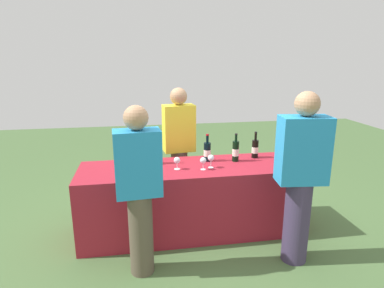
% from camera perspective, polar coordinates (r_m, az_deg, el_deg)
% --- Properties ---
extents(ground_plane, '(12.00, 12.00, 0.00)m').
position_cam_1_polar(ground_plane, '(3.85, 0.00, -14.76)').
color(ground_plane, '#476638').
extents(tasting_table, '(2.42, 0.73, 0.77)m').
position_cam_1_polar(tasting_table, '(3.68, 0.00, -9.57)').
color(tasting_table, maroon).
rests_on(tasting_table, ground_plane).
extents(wine_bottle_0, '(0.07, 0.07, 0.30)m').
position_cam_1_polar(wine_bottle_0, '(3.60, -9.23, -1.97)').
color(wine_bottle_0, black).
rests_on(wine_bottle_0, tasting_table).
extents(wine_bottle_1, '(0.07, 0.07, 0.32)m').
position_cam_1_polar(wine_bottle_1, '(3.61, -6.13, -1.68)').
color(wine_bottle_1, black).
rests_on(wine_bottle_1, tasting_table).
extents(wine_bottle_2, '(0.08, 0.08, 0.31)m').
position_cam_1_polar(wine_bottle_2, '(3.69, 2.68, -1.32)').
color(wine_bottle_2, black).
rests_on(wine_bottle_2, tasting_table).
extents(wine_bottle_3, '(0.07, 0.07, 0.32)m').
position_cam_1_polar(wine_bottle_3, '(3.71, 7.64, -1.21)').
color(wine_bottle_3, black).
rests_on(wine_bottle_3, tasting_table).
extents(wine_bottle_4, '(0.08, 0.08, 0.31)m').
position_cam_1_polar(wine_bottle_4, '(3.87, 10.99, -0.78)').
color(wine_bottle_4, black).
rests_on(wine_bottle_4, tasting_table).
extents(wine_glass_0, '(0.07, 0.07, 0.14)m').
position_cam_1_polar(wine_glass_0, '(3.31, -10.66, -3.67)').
color(wine_glass_0, silver).
rests_on(wine_glass_0, tasting_table).
extents(wine_glass_1, '(0.07, 0.07, 0.14)m').
position_cam_1_polar(wine_glass_1, '(3.37, -7.56, -3.17)').
color(wine_glass_1, silver).
rests_on(wine_glass_1, tasting_table).
extents(wine_glass_2, '(0.07, 0.07, 0.13)m').
position_cam_1_polar(wine_glass_2, '(3.42, -2.64, -2.95)').
color(wine_glass_2, silver).
rests_on(wine_glass_2, tasting_table).
extents(wine_glass_3, '(0.07, 0.07, 0.13)m').
position_cam_1_polar(wine_glass_3, '(3.40, 1.97, -2.98)').
color(wine_glass_3, silver).
rests_on(wine_glass_3, tasting_table).
extents(wine_glass_4, '(0.07, 0.07, 0.14)m').
position_cam_1_polar(wine_glass_4, '(3.46, 3.34, -2.53)').
color(wine_glass_4, silver).
rests_on(wine_glass_4, tasting_table).
extents(server_pouring, '(0.40, 0.25, 1.56)m').
position_cam_1_polar(server_pouring, '(4.07, -2.28, -0.20)').
color(server_pouring, brown).
rests_on(server_pouring, ground_plane).
extents(guest_0, '(0.41, 0.25, 1.54)m').
position_cam_1_polar(guest_0, '(2.86, -9.27, -7.49)').
color(guest_0, brown).
rests_on(guest_0, ground_plane).
extents(guest_1, '(0.46, 0.29, 1.63)m').
position_cam_1_polar(guest_1, '(3.13, 18.51, -5.16)').
color(guest_1, '#3F3351').
rests_on(guest_1, ground_plane).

